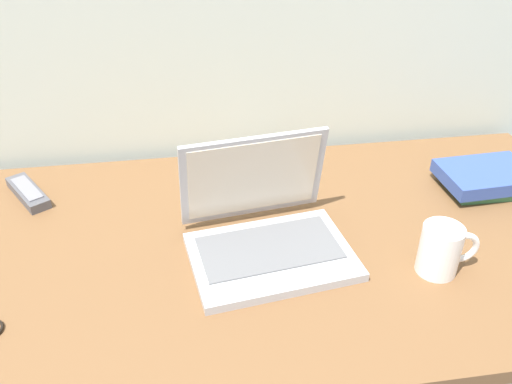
% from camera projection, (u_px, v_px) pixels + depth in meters
% --- Properties ---
extents(desk, '(1.60, 0.76, 0.03)m').
position_uv_depth(desk, '(246.00, 248.00, 1.10)').
color(desk, brown).
rests_on(desk, ground).
extents(laptop, '(0.34, 0.30, 0.22)m').
position_uv_depth(laptop, '(265.00, 228.00, 1.05)').
color(laptop, '#B2B5BA').
rests_on(laptop, desk).
extents(coffee_mug, '(0.12, 0.08, 0.10)m').
position_uv_depth(coffee_mug, '(442.00, 249.00, 0.99)').
color(coffee_mug, white).
rests_on(coffee_mug, desk).
extents(remote_control_near, '(0.12, 0.16, 0.02)m').
position_uv_depth(remote_control_near, '(28.00, 192.00, 1.23)').
color(remote_control_near, '#4C4C51').
rests_on(remote_control_near, desk).
extents(remote_control_far, '(0.07, 0.16, 0.02)m').
position_uv_depth(remote_control_far, '(265.00, 170.00, 1.31)').
color(remote_control_far, '#B7B7B7').
rests_on(remote_control_far, desk).
extents(book_stack, '(0.21, 0.16, 0.05)m').
position_uv_depth(book_stack, '(486.00, 178.00, 1.25)').
color(book_stack, '#3F7F4C').
rests_on(book_stack, desk).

